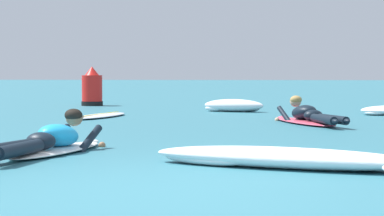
{
  "coord_description": "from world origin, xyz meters",
  "views": [
    {
      "loc": [
        0.69,
        -5.85,
        0.95
      ],
      "look_at": [
        -0.27,
        4.85,
        0.41
      ],
      "focal_mm": 69.06,
      "sensor_mm": 36.0,
      "label": 1
    }
  ],
  "objects": [
    {
      "name": "drifting_surfboard",
      "position": [
        -2.52,
        8.9,
        0.03
      ],
      "size": [
        1.02,
        2.2,
        0.16
      ],
      "color": "silver",
      "rests_on": "ground"
    },
    {
      "name": "ground_plane",
      "position": [
        0.0,
        10.0,
        0.0
      ],
      "size": [
        120.0,
        120.0,
        0.0
      ],
      "primitive_type": "plane",
      "color": "#2D6B7A"
    },
    {
      "name": "whitewater_back",
      "position": [
        0.94,
        1.35,
        0.1
      ],
      "size": [
        2.73,
        1.29,
        0.2
      ],
      "color": "white",
      "rests_on": "ground"
    },
    {
      "name": "surfer_far",
      "position": [
        1.57,
        7.39,
        0.14
      ],
      "size": [
        1.3,
        2.64,
        0.54
      ],
      "color": "#E54C66",
      "rests_on": "ground"
    },
    {
      "name": "channel_marker_buoy",
      "position": [
        -3.82,
        13.87,
        0.43
      ],
      "size": [
        0.58,
        0.58,
        1.07
      ],
      "color": "red",
      "rests_on": "ground"
    },
    {
      "name": "whitewater_mid_left",
      "position": [
        0.13,
        11.23,
        0.14
      ],
      "size": [
        1.53,
        0.96,
        0.29
      ],
      "color": "white",
      "rests_on": "ground"
    },
    {
      "name": "surfer_near",
      "position": [
        -1.66,
        2.35,
        0.14
      ],
      "size": [
        0.94,
        2.51,
        0.54
      ],
      "color": "white",
      "rests_on": "ground"
    }
  ]
}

